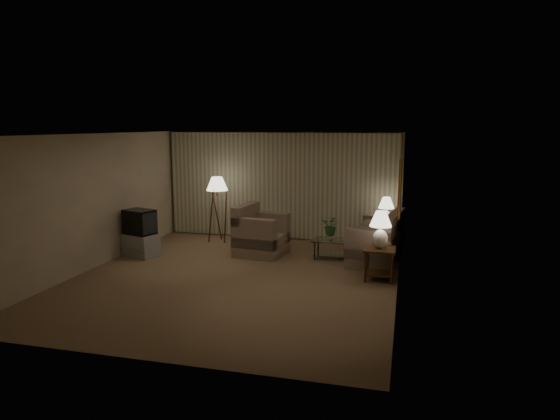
# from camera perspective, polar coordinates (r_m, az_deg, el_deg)

# --- Properties ---
(ground) EXTENTS (7.00, 7.00, 0.00)m
(ground) POSITION_cam_1_polar(r_m,az_deg,el_deg) (9.63, -5.06, -7.65)
(ground) COLOR olive
(ground) RESTS_ON ground
(room_shell) EXTENTS (6.04, 7.02, 2.72)m
(room_shell) POSITION_cam_1_polar(r_m,az_deg,el_deg) (10.68, -2.39, 3.68)
(room_shell) COLOR beige
(room_shell) RESTS_ON ground
(sofa) EXTENTS (2.08, 1.40, 0.82)m
(sofa) POSITION_cam_1_polar(r_m,az_deg,el_deg) (10.85, 10.91, -3.57)
(sofa) COLOR gray
(sofa) RESTS_ON ground
(armchair) EXTENTS (1.30, 1.26, 0.88)m
(armchair) POSITION_cam_1_polar(r_m,az_deg,el_deg) (11.12, -2.14, -2.90)
(armchair) COLOR gray
(armchair) RESTS_ON ground
(side_table_near) EXTENTS (0.57, 0.57, 0.60)m
(side_table_near) POSITION_cam_1_polar(r_m,az_deg,el_deg) (9.53, 11.30, -5.40)
(side_table_near) COLOR #3B2310
(side_table_near) RESTS_ON ground
(side_table_far) EXTENTS (0.45, 0.38, 0.60)m
(side_table_far) POSITION_cam_1_polar(r_m,az_deg,el_deg) (11.83, 11.94, -2.59)
(side_table_far) COLOR #3B2310
(side_table_far) RESTS_ON ground
(table_lamp_near) EXTENTS (0.41, 0.41, 0.71)m
(table_lamp_near) POSITION_cam_1_polar(r_m,az_deg,el_deg) (9.40, 11.42, -1.85)
(table_lamp_near) COLOR white
(table_lamp_near) RESTS_ON side_table_near
(table_lamp_far) EXTENTS (0.37, 0.37, 0.63)m
(table_lamp_far) POSITION_cam_1_polar(r_m,az_deg,el_deg) (11.72, 12.04, 0.20)
(table_lamp_far) COLOR white
(table_lamp_far) RESTS_ON side_table_far
(coffee_table) EXTENTS (1.07, 0.58, 0.41)m
(coffee_table) POSITION_cam_1_polar(r_m,az_deg,el_deg) (10.86, 6.61, -4.16)
(coffee_table) COLOR silver
(coffee_table) RESTS_ON ground
(tv_cabinet) EXTENTS (1.05, 0.93, 0.50)m
(tv_cabinet) POSITION_cam_1_polar(r_m,az_deg,el_deg) (11.45, -15.63, -3.88)
(tv_cabinet) COLOR #A2A2A5
(tv_cabinet) RESTS_ON ground
(crt_tv) EXTENTS (0.90, 0.83, 0.54)m
(crt_tv) POSITION_cam_1_polar(r_m,az_deg,el_deg) (11.34, -15.75, -1.32)
(crt_tv) COLOR black
(crt_tv) RESTS_ON tv_cabinet
(floor_lamp) EXTENTS (0.52, 0.52, 1.61)m
(floor_lamp) POSITION_cam_1_polar(r_m,az_deg,el_deg) (12.35, -7.15, 0.22)
(floor_lamp) COLOR #3B2310
(floor_lamp) RESTS_ON ground
(ottoman) EXTENTS (0.62, 0.62, 0.37)m
(ottoman) POSITION_cam_1_polar(r_m,az_deg,el_deg) (12.09, -4.17, -3.14)
(ottoman) COLOR #A05436
(ottoman) RESTS_ON ground
(vase) EXTENTS (0.18, 0.18, 0.15)m
(vase) POSITION_cam_1_polar(r_m,az_deg,el_deg) (10.83, 5.85, -3.03)
(vase) COLOR white
(vase) RESTS_ON coffee_table
(flowers) EXTENTS (0.48, 0.45, 0.43)m
(flowers) POSITION_cam_1_polar(r_m,az_deg,el_deg) (10.77, 5.88, -1.53)
(flowers) COLOR #2D652E
(flowers) RESTS_ON vase
(book) EXTENTS (0.19, 0.25, 0.02)m
(book) POSITION_cam_1_polar(r_m,az_deg,el_deg) (10.70, 7.88, -3.59)
(book) COLOR olive
(book) RESTS_ON coffee_table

